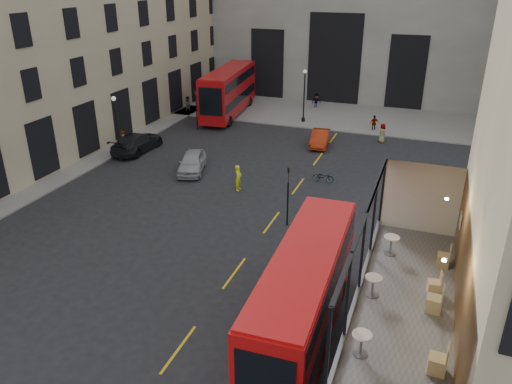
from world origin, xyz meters
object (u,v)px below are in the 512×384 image
(traffic_light_far, at_px, (196,105))
(cafe_table_far, at_px, (391,243))
(bicycle, at_px, (323,177))
(pedestrian_d, at_px, (382,133))
(car_b, at_px, (320,138))
(pedestrian_b, at_px, (316,101))
(traffic_light_near, at_px, (288,189))
(street_lamp_a, at_px, (118,133))
(car_a, at_px, (192,162))
(pedestrian_e, at_px, (123,137))
(car_c, at_px, (137,142))
(bus_near, at_px, (304,292))
(bus_far, at_px, (229,90))
(cafe_chair_b, at_px, (435,303))
(pedestrian_a, at_px, (188,105))
(pedestrian_c, at_px, (374,123))
(cafe_chair_c, at_px, (434,286))
(cafe_chair_a, at_px, (438,363))
(street_lamp_b, at_px, (304,99))
(cyclist, at_px, (238,178))
(cafe_table_near, at_px, (362,341))
(cafe_chair_d, at_px, (444,259))
(cafe_table_mid, at_px, (373,283))

(traffic_light_far, bearing_deg, cafe_table_far, -50.62)
(bicycle, xyz_separation_m, pedestrian_d, (2.85, 10.84, 0.46))
(car_b, xyz_separation_m, pedestrian_b, (-3.43, 12.45, 0.17))
(traffic_light_near, distance_m, street_lamp_a, 17.09)
(street_lamp_a, xyz_separation_m, pedestrian_b, (10.87, 21.93, -1.55))
(car_a, relative_size, pedestrian_e, 2.67)
(traffic_light_far, distance_m, car_c, 7.88)
(car_b, bearing_deg, bus_near, -85.21)
(bus_far, xyz_separation_m, cafe_chair_b, (21.61, -34.37, 2.16))
(pedestrian_a, relative_size, cafe_table_far, 2.57)
(pedestrian_b, bearing_deg, pedestrian_c, -76.10)
(car_b, bearing_deg, pedestrian_b, 98.30)
(traffic_light_far, xyz_separation_m, pedestrian_e, (-4.00, -6.59, -1.59))
(pedestrian_d, relative_size, cafe_table_far, 2.42)
(cafe_chair_c, bearing_deg, pedestrian_b, 108.96)
(bus_far, height_order, cafe_table_far, cafe_table_far)
(street_lamp_a, distance_m, cafe_chair_a, 32.33)
(cafe_chair_a, bearing_deg, cafe_chair_c, 93.35)
(cafe_chair_a, bearing_deg, pedestrian_d, 98.92)
(bicycle, bearing_deg, car_b, 12.78)
(street_lamp_b, height_order, bus_near, street_lamp_b)
(pedestrian_b, height_order, cafe_chair_b, cafe_chair_b)
(cafe_chair_b, bearing_deg, street_lamp_b, 111.31)
(cyclist, distance_m, cafe_chair_b, 21.21)
(cafe_table_near, height_order, cafe_chair_d, cafe_chair_d)
(car_a, height_order, cafe_table_near, cafe_table_near)
(cafe_chair_a, height_order, cafe_chair_d, cafe_chair_a)
(bicycle, distance_m, cyclist, 6.35)
(cafe_table_mid, bearing_deg, car_c, 137.41)
(cafe_chair_b, bearing_deg, cafe_chair_d, 85.80)
(bus_near, distance_m, cafe_chair_a, 7.66)
(car_a, relative_size, cyclist, 2.39)
(bus_near, bearing_deg, traffic_light_far, 124.48)
(bus_far, distance_m, pedestrian_d, 17.13)
(bus_near, bearing_deg, cafe_table_mid, -40.89)
(car_b, height_order, pedestrian_a, pedestrian_a)
(bus_far, bearing_deg, car_a, -76.82)
(street_lamp_a, xyz_separation_m, pedestrian_d, (19.34, 12.25, -1.53))
(bus_far, height_order, cyclist, bus_far)
(bus_near, distance_m, cafe_table_mid, 4.64)
(bicycle, height_order, pedestrian_e, pedestrian_e)
(traffic_light_far, xyz_separation_m, pedestrian_d, (17.34, 2.25, -1.56))
(cyclist, bearing_deg, bus_near, -152.49)
(pedestrian_b, height_order, cafe_table_far, cafe_table_far)
(street_lamp_b, bearing_deg, cafe_chair_c, -68.16)
(cafe_table_mid, bearing_deg, car_b, 106.46)
(street_lamp_a, distance_m, pedestrian_e, 4.25)
(cafe_table_far, bearing_deg, cafe_chair_a, -72.08)
(pedestrian_a, bearing_deg, cafe_chair_b, -61.06)
(bus_near, relative_size, cyclist, 5.73)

